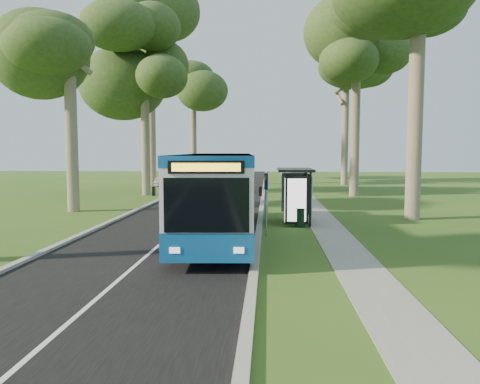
% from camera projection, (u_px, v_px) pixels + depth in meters
% --- Properties ---
extents(ground, '(120.00, 120.00, 0.00)m').
position_uv_depth(ground, '(258.00, 241.00, 17.62)').
color(ground, '#2D561A').
rests_on(ground, ground).
extents(road, '(7.00, 100.00, 0.02)m').
position_uv_depth(road, '(203.00, 208.00, 27.78)').
color(road, black).
rests_on(road, ground).
extents(kerb_east, '(0.25, 100.00, 0.12)m').
position_uv_depth(kerb_east, '(262.00, 207.00, 27.56)').
color(kerb_east, '#9E9B93').
rests_on(kerb_east, ground).
extents(kerb_west, '(0.25, 100.00, 0.12)m').
position_uv_depth(kerb_west, '(145.00, 206.00, 27.98)').
color(kerb_west, '#9E9B93').
rests_on(kerb_west, ground).
extents(centre_line, '(0.12, 100.00, 0.00)m').
position_uv_depth(centre_line, '(203.00, 208.00, 27.78)').
color(centre_line, white).
rests_on(centre_line, road).
extents(footpath, '(1.50, 100.00, 0.02)m').
position_uv_depth(footpath, '(313.00, 209.00, 27.39)').
color(footpath, gray).
rests_on(footpath, ground).
extents(bus, '(3.25, 12.36, 3.25)m').
position_uv_depth(bus, '(218.00, 194.00, 18.53)').
color(bus, silver).
rests_on(bus, ground).
extents(bus_stop_sign, '(0.15, 0.35, 2.53)m').
position_uv_depth(bus_stop_sign, '(266.00, 197.00, 18.42)').
color(bus_stop_sign, gray).
rests_on(bus_stop_sign, ground).
extents(bus_shelter, '(1.61, 2.97, 2.55)m').
position_uv_depth(bus_shelter, '(299.00, 185.00, 21.51)').
color(bus_shelter, black).
rests_on(bus_shelter, ground).
extents(litter_bin, '(0.49, 0.49, 0.85)m').
position_uv_depth(litter_bin, '(300.00, 217.00, 20.74)').
color(litter_bin, black).
rests_on(litter_bin, ground).
extents(car_white, '(3.34, 5.05, 1.60)m').
position_uv_depth(car_white, '(173.00, 178.00, 45.54)').
color(car_white, silver).
rests_on(car_white, ground).
extents(car_silver, '(2.88, 4.67, 1.45)m').
position_uv_depth(car_silver, '(192.00, 175.00, 50.86)').
color(car_silver, '#AEB0B6').
rests_on(car_silver, ground).
extents(tree_west_b, '(5.20, 5.20, 14.39)m').
position_uv_depth(tree_west_b, '(68.00, 16.00, 25.28)').
color(tree_west_b, '#7A6B56').
rests_on(tree_west_b, ground).
extents(tree_west_c, '(5.20, 5.20, 13.88)m').
position_uv_depth(tree_west_c, '(144.00, 59.00, 35.17)').
color(tree_west_c, '#7A6B56').
rests_on(tree_west_c, ground).
extents(tree_west_d, '(5.20, 5.20, 17.81)m').
position_uv_depth(tree_west_d, '(151.00, 49.00, 44.98)').
color(tree_west_d, '#7A6B56').
rests_on(tree_west_d, ground).
extents(tree_west_e, '(5.20, 5.20, 16.35)m').
position_uv_depth(tree_west_e, '(193.00, 77.00, 54.87)').
color(tree_west_e, '#7A6B56').
rests_on(tree_west_e, ground).
extents(tree_east_c, '(5.20, 5.20, 15.74)m').
position_uv_depth(tree_east_c, '(357.00, 37.00, 34.10)').
color(tree_east_c, '#7A6B56').
rests_on(tree_east_c, ground).
extents(tree_east_d, '(5.20, 5.20, 14.85)m').
position_uv_depth(tree_east_d, '(346.00, 73.00, 46.01)').
color(tree_east_d, '#7A6B56').
rests_on(tree_east_d, ground).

